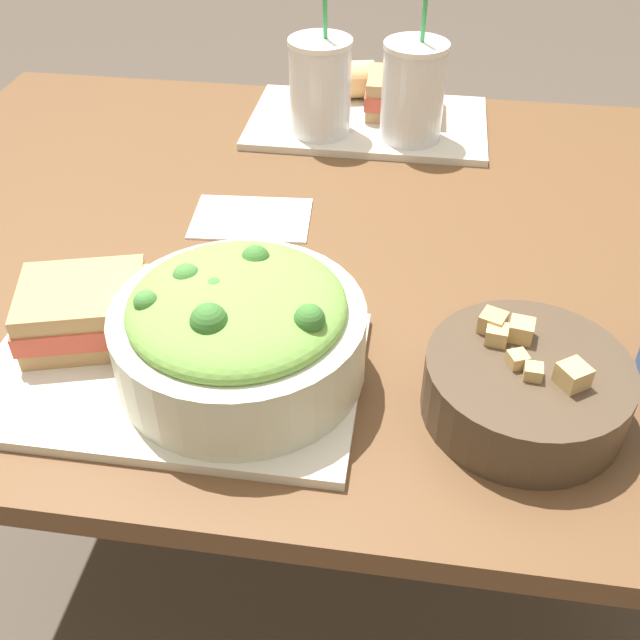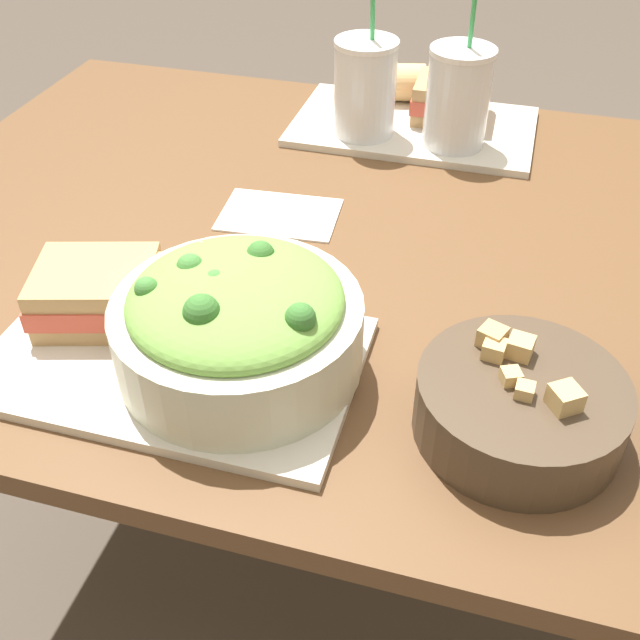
# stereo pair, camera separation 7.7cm
# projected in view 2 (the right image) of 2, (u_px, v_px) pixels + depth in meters

# --- Properties ---
(ground_plane) EXTENTS (12.00, 12.00, 0.00)m
(ground_plane) POSITION_uv_depth(u_px,v_px,m) (342.00, 557.00, 1.49)
(ground_plane) COLOR #4C4238
(dining_table) EXTENTS (1.33, 0.97, 0.76)m
(dining_table) POSITION_uv_depth(u_px,v_px,m) (350.00, 292.00, 1.07)
(dining_table) COLOR brown
(dining_table) RESTS_ON ground_plane
(tray_near) EXTENTS (0.40, 0.24, 0.01)m
(tray_near) POSITION_uv_depth(u_px,v_px,m) (174.00, 360.00, 0.80)
(tray_near) COLOR beige
(tray_near) RESTS_ON dining_table
(tray_far) EXTENTS (0.40, 0.24, 0.01)m
(tray_far) POSITION_uv_depth(u_px,v_px,m) (413.00, 127.00, 1.25)
(tray_far) COLOR beige
(tray_far) RESTS_ON dining_table
(salad_bowl) EXTENTS (0.26, 0.26, 0.12)m
(salad_bowl) POSITION_uv_depth(u_px,v_px,m) (237.00, 321.00, 0.76)
(salad_bowl) COLOR beige
(salad_bowl) RESTS_ON tray_near
(soup_bowl) EXTENTS (0.20, 0.20, 0.09)m
(soup_bowl) POSITION_uv_depth(u_px,v_px,m) (520.00, 404.00, 0.71)
(soup_bowl) COLOR #473828
(soup_bowl) RESTS_ON dining_table
(sandwich_near) EXTENTS (0.16, 0.15, 0.06)m
(sandwich_near) POSITION_uv_depth(u_px,v_px,m) (97.00, 293.00, 0.83)
(sandwich_near) COLOR tan
(sandwich_near) RESTS_ON tray_near
(baguette_near) EXTENTS (0.13, 0.07, 0.06)m
(baguette_near) POSITION_uv_depth(u_px,v_px,m) (166.00, 280.00, 0.85)
(baguette_near) COLOR tan
(baguette_near) RESTS_ON tray_near
(sandwich_far) EXTENTS (0.13, 0.11, 0.06)m
(sandwich_far) POSITION_uv_depth(u_px,v_px,m) (451.00, 100.00, 1.24)
(sandwich_far) COLOR tan
(sandwich_far) RESTS_ON tray_far
(baguette_far) EXTENTS (0.12, 0.09, 0.06)m
(baguette_far) POSITION_uv_depth(u_px,v_px,m) (395.00, 82.00, 1.30)
(baguette_far) COLOR tan
(baguette_far) RESTS_ON tray_far
(drink_cup_dark) EXTENTS (0.10, 0.10, 0.22)m
(drink_cup_dark) POSITION_uv_depth(u_px,v_px,m) (365.00, 91.00, 1.18)
(drink_cup_dark) COLOR silver
(drink_cup_dark) RESTS_ON tray_far
(drink_cup_red) EXTENTS (0.10, 0.10, 0.22)m
(drink_cup_red) POSITION_uv_depth(u_px,v_px,m) (457.00, 100.00, 1.14)
(drink_cup_red) COLOR silver
(drink_cup_red) RESTS_ON tray_far
(napkin_folded) EXTENTS (0.17, 0.13, 0.00)m
(napkin_folded) POSITION_uv_depth(u_px,v_px,m) (279.00, 215.00, 1.04)
(napkin_folded) COLOR white
(napkin_folded) RESTS_ON dining_table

